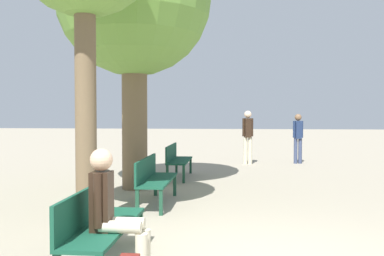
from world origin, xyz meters
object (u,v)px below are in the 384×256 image
Objects in this scene: bench_row_2 at (176,158)px; bench_row_0 at (98,221)px; tree_row_1 at (134,1)px; pedestrian_mid at (298,135)px; bench_row_1 at (153,176)px; pedestrian_near at (248,134)px; person_seated at (113,208)px.

bench_row_0 is at bearing -90.00° from bench_row_2.
tree_row_1 is 3.57× the size of pedestrian_mid.
tree_row_1 is (-0.70, 1.55, 3.62)m from bench_row_1.
pedestrian_near reaches higher than pedestrian_mid.
bench_row_2 is 6.69m from person_seated.
person_seated is (0.23, -6.68, 0.19)m from bench_row_2.
tree_row_1 reaches higher than person_seated.
pedestrian_near is 1.70m from pedestrian_mid.
bench_row_1 is 3.23m from bench_row_2.
bench_row_0 is 9.80m from pedestrian_near.
bench_row_1 is 0.30× the size of tree_row_1.
pedestrian_mid is (3.38, 10.15, 0.24)m from person_seated.
bench_row_0 is 1.33× the size of person_seated.
bench_row_0 is at bearing -109.96° from pedestrian_mid.
person_seated is at bearing -99.89° from pedestrian_near.
bench_row_2 is at bearing -136.11° from pedestrian_mid.
tree_row_1 is at bearing -129.93° from pedestrian_mid.
pedestrian_near is (2.65, 4.80, -3.13)m from tree_row_1.
pedestrian_near reaches higher than person_seated.
tree_row_1 reaches higher than bench_row_0.
bench_row_0 is 0.37m from person_seated.
pedestrian_mid is at bearing 50.07° from tree_row_1.
pedestrian_mid is (4.31, 5.15, -3.19)m from tree_row_1.
bench_row_2 is at bearing -121.89° from pedestrian_near.
pedestrian_mid is at bearing 43.89° from bench_row_2.
bench_row_2 is 3.71m from pedestrian_near.
bench_row_1 is 1.00× the size of bench_row_2.
pedestrian_near is at bearing 78.55° from bench_row_0.
bench_row_2 is 0.30× the size of tree_row_1.
person_seated is 0.80× the size of pedestrian_mid.
bench_row_2 is (0.00, 3.23, 0.00)m from bench_row_1.
person_seated is (0.23, -3.45, 0.19)m from bench_row_1.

